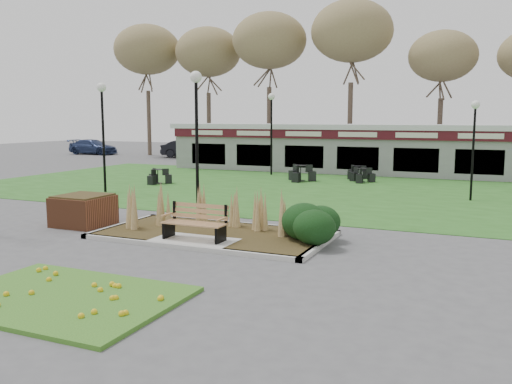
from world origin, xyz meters
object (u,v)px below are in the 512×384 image
at_px(bistro_set_a, 158,179).
at_px(car_blue, 93,147).
at_px(brick_planter, 83,210).
at_px(lamp_post_far_right, 474,128).
at_px(bistro_set_d, 356,174).
at_px(lamp_post_near_right, 196,110).
at_px(lamp_post_mid_left, 102,113).
at_px(car_black, 188,149).
at_px(bistro_set_b, 362,177).
at_px(food_pavilion, 363,149).
at_px(lamp_post_far_left, 271,116).
at_px(bistro_set_c, 301,176).
at_px(car_silver, 205,156).
at_px(park_bench, 196,222).

xyz_separation_m(bistro_set_a, car_blue, (-17.75, 16.16, 0.41)).
bearing_deg(brick_planter, bistro_set_a, 111.52).
bearing_deg(lamp_post_far_right, bistro_set_d, 135.46).
bearing_deg(lamp_post_near_right, lamp_post_far_right, 37.61).
xyz_separation_m(lamp_post_mid_left, car_black, (-7.49, 19.78, -2.76)).
bearing_deg(bistro_set_b, food_pavilion, 101.87).
height_order(lamp_post_far_left, bistro_set_c, lamp_post_far_left).
distance_m(bistro_set_c, car_silver, 11.21).
xyz_separation_m(car_silver, car_black, (-4.86, 6.00, 0.10)).
xyz_separation_m(brick_planter, car_silver, (-6.87, 20.00, 0.15)).
bearing_deg(lamp_post_far_left, lamp_post_far_right, -28.31).
bearing_deg(bistro_set_b, bistro_set_c, -164.05).
distance_m(food_pavilion, bistro_set_a, 12.41).
bearing_deg(food_pavilion, car_silver, 174.74).
bearing_deg(bistro_set_d, park_bench, -91.03).
bearing_deg(lamp_post_mid_left, lamp_post_far_left, 67.85).
height_order(bistro_set_a, bistro_set_c, bistro_set_c).
xyz_separation_m(lamp_post_mid_left, bistro_set_b, (9.58, 8.26, -3.23)).
distance_m(brick_planter, lamp_post_near_right, 5.04).
relative_size(food_pavilion, car_silver, 6.65).
bearing_deg(bistro_set_d, lamp_post_mid_left, -132.45).
distance_m(brick_planter, car_silver, 21.15).
relative_size(lamp_post_near_right, lamp_post_mid_left, 1.02).
distance_m(lamp_post_near_right, car_silver, 19.05).
height_order(food_pavilion, car_silver, food_pavilion).
relative_size(brick_planter, car_blue, 0.32).
relative_size(lamp_post_far_right, bistro_set_a, 2.90).
height_order(car_silver, car_blue, car_blue).
bearing_deg(lamp_post_mid_left, bistro_set_d, 47.55).
xyz_separation_m(brick_planter, lamp_post_near_right, (2.06, 3.43, 3.07)).
distance_m(food_pavilion, car_black, 17.62).
bearing_deg(car_blue, lamp_post_far_right, -116.64).
bearing_deg(bistro_set_c, car_black, 138.68).
bearing_deg(car_blue, bistro_set_a, -132.85).
xyz_separation_m(lamp_post_far_right, car_black, (-22.44, 15.91, -2.16)).
distance_m(brick_planter, bistro_set_c, 13.83).
distance_m(lamp_post_near_right, bistro_set_b, 11.99).
distance_m(food_pavilion, car_blue, 26.93).
relative_size(lamp_post_mid_left, lamp_post_far_right, 1.21).
xyz_separation_m(brick_planter, lamp_post_far_right, (10.71, 10.09, 2.41)).
bearing_deg(car_blue, lamp_post_far_left, -115.48).
bearing_deg(car_silver, lamp_post_mid_left, -149.60).
xyz_separation_m(lamp_post_near_right, car_blue, (-23.66, 22.50, -2.87)).
bearing_deg(lamp_post_far_left, bistro_set_c, -42.37).
bearing_deg(lamp_post_near_right, bistro_set_a, 133.01).
distance_m(park_bench, lamp_post_far_left, 17.61).
bearing_deg(bistro_set_d, bistro_set_a, -143.92).
distance_m(lamp_post_mid_left, car_blue, 26.41).
height_order(lamp_post_near_right, lamp_post_far_left, lamp_post_near_right).
xyz_separation_m(lamp_post_far_left, bistro_set_a, (-3.59, -6.23, -3.14)).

